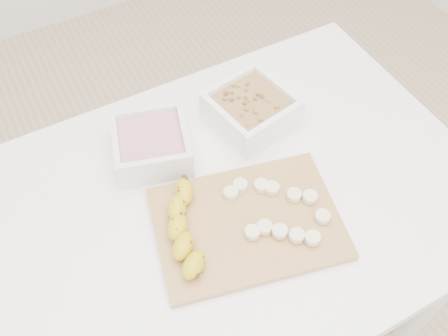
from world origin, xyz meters
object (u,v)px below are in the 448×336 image
table (231,222)px  bowl_yogurt (152,144)px  banana (185,229)px  bowl_granola (251,109)px  cutting_board (247,223)px

table → bowl_yogurt: bowl_yogurt is taller
banana → table: bearing=49.5°
bowl_granola → banana: bowl_granola is taller
table → bowl_granola: bearing=49.3°
banana → bowl_granola: bearing=68.8°
table → banana: (-0.12, -0.04, 0.13)m
bowl_yogurt → banana: size_ratio=0.92×
table → cutting_board: (-0.00, -0.07, 0.10)m
bowl_yogurt → bowl_granola: 0.22m
bowl_granola → cutting_board: bearing=-121.4°
cutting_board → bowl_granola: bearing=58.6°
bowl_granola → table: bearing=-130.7°
bowl_granola → cutting_board: (-0.14, -0.22, -0.03)m
table → banana: size_ratio=4.98×
bowl_yogurt → cutting_board: 0.26m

